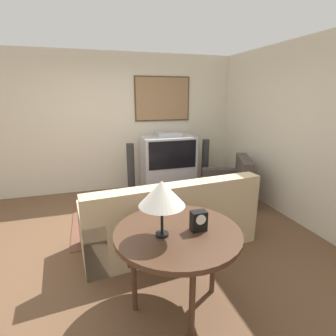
% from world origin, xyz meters
% --- Properties ---
extents(ground_plane, '(12.00, 12.00, 0.00)m').
position_xyz_m(ground_plane, '(0.00, 0.00, 0.00)').
color(ground_plane, brown).
extents(wall_back, '(12.00, 0.10, 2.70)m').
position_xyz_m(wall_back, '(0.02, 2.13, 1.36)').
color(wall_back, beige).
rests_on(wall_back, ground_plane).
extents(wall_right, '(0.06, 12.00, 2.70)m').
position_xyz_m(wall_right, '(2.63, 0.00, 1.35)').
color(wall_right, beige).
rests_on(wall_right, ground_plane).
extents(area_rug, '(2.44, 1.77, 0.01)m').
position_xyz_m(area_rug, '(0.49, 0.74, 0.01)').
color(area_rug, brown).
rests_on(area_rug, ground_plane).
extents(tv, '(1.04, 0.60, 1.20)m').
position_xyz_m(tv, '(1.12, 1.68, 0.57)').
color(tv, '#B7B7BC').
rests_on(tv, ground_plane).
extents(couch, '(2.25, 1.04, 0.92)m').
position_xyz_m(couch, '(0.53, -0.29, 0.33)').
color(couch, '#CCB289').
rests_on(couch, ground_plane).
extents(armchair, '(1.10, 1.14, 0.84)m').
position_xyz_m(armchair, '(1.95, 0.73, 0.28)').
color(armchair, '#473D38').
rests_on(armchair, ground_plane).
extents(coffee_table, '(1.13, 0.49, 0.41)m').
position_xyz_m(coffee_table, '(0.56, 0.66, 0.37)').
color(coffee_table, '#472D1E').
rests_on(coffee_table, ground_plane).
extents(console_table, '(1.11, 1.11, 0.77)m').
position_xyz_m(console_table, '(0.29, -1.31, 0.71)').
color(console_table, '#472D1E').
rests_on(console_table, ground_plane).
extents(table_lamp, '(0.38, 0.38, 0.48)m').
position_xyz_m(table_lamp, '(0.14, -1.35, 1.15)').
color(table_lamp, black).
rests_on(table_lamp, console_table).
extents(mantel_clock, '(0.14, 0.10, 0.18)m').
position_xyz_m(mantel_clock, '(0.47, -1.35, 0.86)').
color(mantel_clock, black).
rests_on(mantel_clock, console_table).
extents(remote, '(0.06, 0.16, 0.02)m').
position_xyz_m(remote, '(0.53, 0.73, 0.42)').
color(remote, black).
rests_on(remote, coffee_table).
extents(speaker_tower_left, '(0.24, 0.24, 1.03)m').
position_xyz_m(speaker_tower_left, '(0.34, 1.59, 0.49)').
color(speaker_tower_left, black).
rests_on(speaker_tower_left, ground_plane).
extents(speaker_tower_right, '(0.24, 0.24, 1.03)m').
position_xyz_m(speaker_tower_right, '(1.90, 1.59, 0.49)').
color(speaker_tower_right, black).
rests_on(speaker_tower_right, ground_plane).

